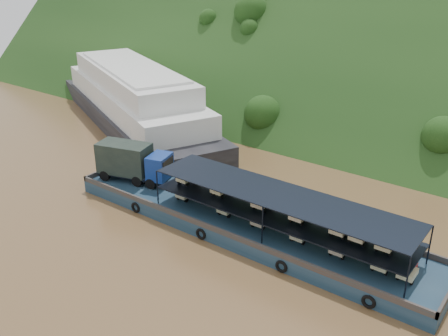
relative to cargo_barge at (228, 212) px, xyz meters
The scene contains 4 objects.
ground 2.36m from the cargo_barge, 143.79° to the left, with size 160.00×160.00×0.00m, color brown.
hillside 37.22m from the cargo_barge, 92.46° to the left, with size 140.00×28.00×28.00m, color #163312.
cargo_barge is the anchor object (origin of this frame).
passenger_ferry 31.82m from the cargo_barge, 151.34° to the left, with size 42.18×26.97×8.44m.
Camera 1 is at (25.05, -32.97, 22.82)m, focal length 40.00 mm.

